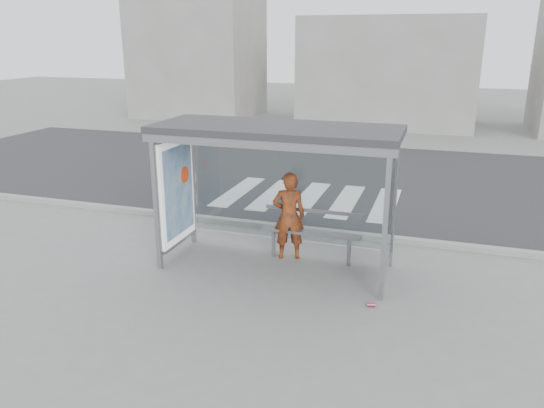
{
  "coord_description": "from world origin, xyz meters",
  "views": [
    {
      "loc": [
        2.71,
        -8.58,
        4.05
      ],
      "look_at": [
        -0.13,
        0.2,
        1.15
      ],
      "focal_mm": 35.0,
      "sensor_mm": 36.0,
      "label": 1
    }
  ],
  "objects": [
    {
      "name": "ground",
      "position": [
        0.0,
        0.0,
        0.0
      ],
      "size": [
        80.0,
        80.0,
        0.0
      ],
      "primitive_type": "plane",
      "color": "slate",
      "rests_on": "ground"
    },
    {
      "name": "road",
      "position": [
        0.0,
        7.0,
        0.0
      ],
      "size": [
        30.0,
        10.0,
        0.01
      ],
      "primitive_type": "cube",
      "color": "#27282A",
      "rests_on": "ground"
    },
    {
      "name": "curb",
      "position": [
        0.0,
        1.95,
        0.06
      ],
      "size": [
        30.0,
        0.18,
        0.12
      ],
      "primitive_type": "cube",
      "color": "gray",
      "rests_on": "ground"
    },
    {
      "name": "crosswalk",
      "position": [
        -0.5,
        4.5,
        0.0
      ],
      "size": [
        4.55,
        3.0,
        0.0
      ],
      "color": "silver",
      "rests_on": "ground"
    },
    {
      "name": "bus_shelter",
      "position": [
        -0.37,
        0.06,
        1.98
      ],
      "size": [
        4.25,
        1.65,
        2.62
      ],
      "color": "gray",
      "rests_on": "ground"
    },
    {
      "name": "building_left",
      "position": [
        -10.0,
        18.0,
        3.0
      ],
      "size": [
        6.0,
        5.0,
        6.0
      ],
      "primitive_type": "cube",
      "color": "gray",
      "rests_on": "ground"
    },
    {
      "name": "building_center",
      "position": [
        0.0,
        18.0,
        2.5
      ],
      "size": [
        8.0,
        5.0,
        5.0
      ],
      "primitive_type": "cube",
      "color": "gray",
      "rests_on": "ground"
    },
    {
      "name": "person",
      "position": [
        0.1,
        0.5,
        0.85
      ],
      "size": [
        0.71,
        0.58,
        1.7
      ],
      "primitive_type": "imported",
      "rotation": [
        0.0,
        0.0,
        3.46
      ],
      "color": "#C95D12",
      "rests_on": "ground"
    },
    {
      "name": "bench",
      "position": [
        0.54,
        0.5,
        0.57
      ],
      "size": [
        1.88,
        0.32,
        0.97
      ],
      "color": "slate",
      "rests_on": "ground"
    },
    {
      "name": "soda_can",
      "position": [
        1.89,
        -0.99,
        0.04
      ],
      "size": [
        0.14,
        0.1,
        0.07
      ],
      "primitive_type": "cylinder",
      "rotation": [
        0.0,
        1.57,
        0.28
      ],
      "color": "#C13862",
      "rests_on": "ground"
    }
  ]
}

